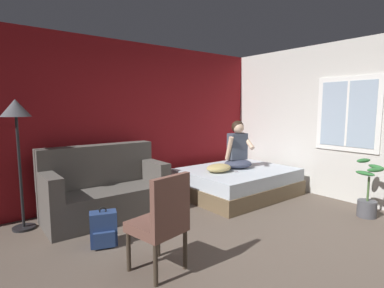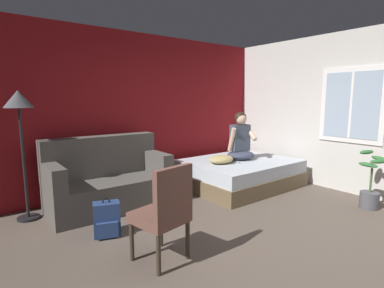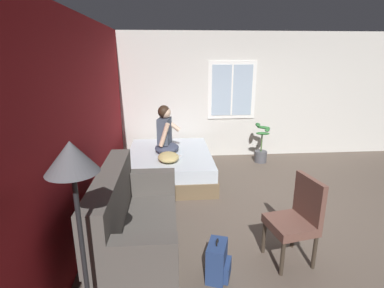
{
  "view_description": "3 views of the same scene",
  "coord_description": "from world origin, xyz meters",
  "px_view_note": "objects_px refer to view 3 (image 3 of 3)",
  "views": [
    {
      "loc": [
        -2.44,
        -1.92,
        1.6
      ],
      "look_at": [
        0.57,
        1.91,
        1.0
      ],
      "focal_mm": 28.0,
      "sensor_mm": 36.0,
      "label": 1
    },
    {
      "loc": [
        -2.44,
        -1.92,
        1.6
      ],
      "look_at": [
        0.52,
        1.91,
        0.86
      ],
      "focal_mm": 28.0,
      "sensor_mm": 36.0,
      "label": 2
    },
    {
      "loc": [
        -3.76,
        1.8,
        2.24
      ],
      "look_at": [
        0.85,
        1.42,
        0.84
      ],
      "focal_mm": 28.0,
      "sensor_mm": 36.0,
      "label": 3
    }
  ],
  "objects_px": {
    "person_seated": "(166,133)",
    "cell_phone": "(178,156)",
    "backpack": "(218,261)",
    "floor_lamp": "(74,179)",
    "couch": "(133,228)",
    "side_chair": "(297,217)",
    "throw_pillow": "(168,157)",
    "potted_plant": "(261,148)",
    "bed": "(170,165)"
  },
  "relations": [
    {
      "from": "backpack",
      "to": "floor_lamp",
      "type": "height_order",
      "value": "floor_lamp"
    },
    {
      "from": "cell_phone",
      "to": "potted_plant",
      "type": "bearing_deg",
      "value": -32.55
    },
    {
      "from": "side_chair",
      "to": "potted_plant",
      "type": "relative_size",
      "value": 1.15
    },
    {
      "from": "side_chair",
      "to": "throw_pillow",
      "type": "xyz_separation_m",
      "value": [
        2.05,
        1.38,
        0.02
      ]
    },
    {
      "from": "side_chair",
      "to": "couch",
      "type": "bearing_deg",
      "value": 84.95
    },
    {
      "from": "potted_plant",
      "to": "cell_phone",
      "type": "bearing_deg",
      "value": 115.7
    },
    {
      "from": "backpack",
      "to": "bed",
      "type": "bearing_deg",
      "value": 9.68
    },
    {
      "from": "couch",
      "to": "floor_lamp",
      "type": "xyz_separation_m",
      "value": [
        -1.03,
        0.23,
        1.04
      ]
    },
    {
      "from": "side_chair",
      "to": "throw_pillow",
      "type": "height_order",
      "value": "side_chair"
    },
    {
      "from": "backpack",
      "to": "potted_plant",
      "type": "distance_m",
      "value": 3.71
    },
    {
      "from": "couch",
      "to": "side_chair",
      "type": "distance_m",
      "value": 1.8
    },
    {
      "from": "couch",
      "to": "person_seated",
      "type": "height_order",
      "value": "person_seated"
    },
    {
      "from": "bed",
      "to": "potted_plant",
      "type": "relative_size",
      "value": 2.34
    },
    {
      "from": "person_seated",
      "to": "cell_phone",
      "type": "relative_size",
      "value": 6.08
    },
    {
      "from": "couch",
      "to": "potted_plant",
      "type": "xyz_separation_m",
      "value": [
        3.0,
        -2.39,
        -0.09
      ]
    },
    {
      "from": "bed",
      "to": "couch",
      "type": "xyz_separation_m",
      "value": [
        -2.34,
        0.42,
        0.16
      ]
    },
    {
      "from": "person_seated",
      "to": "backpack",
      "type": "distance_m",
      "value": 2.91
    },
    {
      "from": "floor_lamp",
      "to": "side_chair",
      "type": "bearing_deg",
      "value": -66.7
    },
    {
      "from": "couch",
      "to": "backpack",
      "type": "bearing_deg",
      "value": -113.28
    },
    {
      "from": "side_chair",
      "to": "cell_phone",
      "type": "distance_m",
      "value": 2.59
    },
    {
      "from": "couch",
      "to": "floor_lamp",
      "type": "relative_size",
      "value": 1.0
    },
    {
      "from": "couch",
      "to": "side_chair",
      "type": "xyz_separation_m",
      "value": [
        -0.16,
        -1.79,
        0.14
      ]
    },
    {
      "from": "side_chair",
      "to": "floor_lamp",
      "type": "xyz_separation_m",
      "value": [
        -0.87,
        2.02,
        0.9
      ]
    },
    {
      "from": "cell_phone",
      "to": "couch",
      "type": "bearing_deg",
      "value": -163.59
    },
    {
      "from": "throw_pillow",
      "to": "floor_lamp",
      "type": "xyz_separation_m",
      "value": [
        -2.92,
        0.64,
        0.88
      ]
    },
    {
      "from": "person_seated",
      "to": "cell_phone",
      "type": "distance_m",
      "value": 0.5
    },
    {
      "from": "side_chair",
      "to": "backpack",
      "type": "xyz_separation_m",
      "value": [
        -0.22,
        0.9,
        -0.34
      ]
    },
    {
      "from": "throw_pillow",
      "to": "cell_phone",
      "type": "bearing_deg",
      "value": -36.91
    },
    {
      "from": "couch",
      "to": "cell_phone",
      "type": "distance_m",
      "value": 2.22
    },
    {
      "from": "side_chair",
      "to": "person_seated",
      "type": "height_order",
      "value": "person_seated"
    },
    {
      "from": "backpack",
      "to": "cell_phone",
      "type": "distance_m",
      "value": 2.55
    },
    {
      "from": "couch",
      "to": "person_seated",
      "type": "relative_size",
      "value": 1.95
    },
    {
      "from": "person_seated",
      "to": "backpack",
      "type": "height_order",
      "value": "person_seated"
    },
    {
      "from": "side_chair",
      "to": "cell_phone",
      "type": "height_order",
      "value": "side_chair"
    },
    {
      "from": "person_seated",
      "to": "floor_lamp",
      "type": "relative_size",
      "value": 0.51
    },
    {
      "from": "couch",
      "to": "cell_phone",
      "type": "height_order",
      "value": "couch"
    },
    {
      "from": "bed",
      "to": "throw_pillow",
      "type": "height_order",
      "value": "throw_pillow"
    },
    {
      "from": "couch",
      "to": "side_chair",
      "type": "bearing_deg",
      "value": -95.05
    },
    {
      "from": "potted_plant",
      "to": "person_seated",
      "type": "bearing_deg",
      "value": 106.33
    },
    {
      "from": "side_chair",
      "to": "floor_lamp",
      "type": "height_order",
      "value": "floor_lamp"
    },
    {
      "from": "couch",
      "to": "throw_pillow",
      "type": "height_order",
      "value": "couch"
    },
    {
      "from": "person_seated",
      "to": "potted_plant",
      "type": "xyz_separation_m",
      "value": [
        0.59,
        -2.03,
        -0.53
      ]
    },
    {
      "from": "backpack",
      "to": "couch",
      "type": "bearing_deg",
      "value": 66.72
    },
    {
      "from": "backpack",
      "to": "side_chair",
      "type": "bearing_deg",
      "value": -76.01
    },
    {
      "from": "potted_plant",
      "to": "throw_pillow",
      "type": "bearing_deg",
      "value": 119.19
    },
    {
      "from": "bed",
      "to": "floor_lamp",
      "type": "xyz_separation_m",
      "value": [
        -3.37,
        0.65,
        1.19
      ]
    },
    {
      "from": "throw_pillow",
      "to": "floor_lamp",
      "type": "height_order",
      "value": "floor_lamp"
    },
    {
      "from": "floor_lamp",
      "to": "backpack",
      "type": "bearing_deg",
      "value": -60.03
    },
    {
      "from": "couch",
      "to": "throw_pillow",
      "type": "relative_size",
      "value": 3.55
    },
    {
      "from": "bed",
      "to": "throw_pillow",
      "type": "relative_size",
      "value": 4.14
    }
  ]
}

